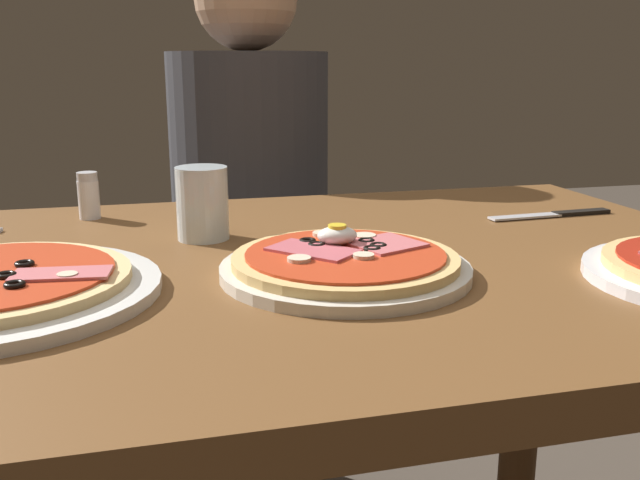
{
  "coord_description": "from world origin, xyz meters",
  "views": [
    {
      "loc": [
        -0.16,
        -0.76,
        0.96
      ],
      "look_at": [
        0.03,
        -0.04,
        0.77
      ],
      "focal_mm": 39.37,
      "sensor_mm": 36.0,
      "label": 1
    }
  ],
  "objects": [
    {
      "name": "water_glass_near",
      "position": [
        -0.09,
        0.12,
        0.78
      ],
      "size": [
        0.07,
        0.07,
        0.09
      ],
      "color": "silver",
      "rests_on": "dining_table"
    },
    {
      "name": "salt_shaker",
      "position": [
        -0.23,
        0.28,
        0.78
      ],
      "size": [
        0.03,
        0.03,
        0.07
      ],
      "color": "white",
      "rests_on": "dining_table"
    },
    {
      "name": "knife",
      "position": [
        0.43,
        0.13,
        0.75
      ],
      "size": [
        0.2,
        0.03,
        0.01
      ],
      "color": "silver",
      "rests_on": "dining_table"
    },
    {
      "name": "dining_table",
      "position": [
        0.0,
        0.0,
        0.62
      ],
      "size": [
        1.14,
        0.75,
        0.74
      ],
      "color": "brown",
      "rests_on": "ground"
    },
    {
      "name": "pizza_foreground",
      "position": [
        0.04,
        -0.08,
        0.75
      ],
      "size": [
        0.26,
        0.26,
        0.05
      ],
      "color": "silver",
      "rests_on": "dining_table"
    },
    {
      "name": "diner_person",
      "position": [
        0.06,
        0.66,
        0.56
      ],
      "size": [
        0.32,
        0.32,
        1.18
      ],
      "rotation": [
        0.0,
        0.0,
        3.14
      ],
      "color": "black",
      "rests_on": "ground"
    }
  ]
}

